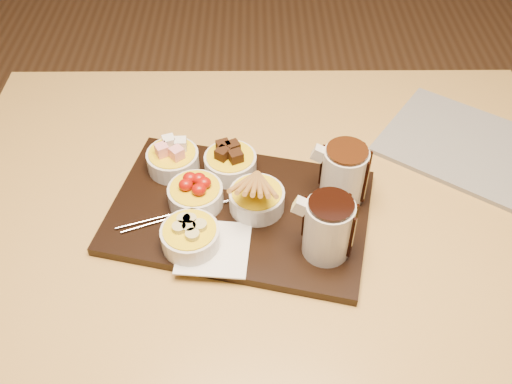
{
  "coord_description": "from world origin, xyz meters",
  "views": [
    {
      "loc": [
        -0.02,
        -0.76,
        1.53
      ],
      "look_at": [
        -0.02,
        -0.06,
        0.81
      ],
      "focal_mm": 40.0,
      "sensor_mm": 36.0,
      "label": 1
    }
  ],
  "objects_px": {
    "bowl_strawberries": "(196,196)",
    "pitcher_dark_chocolate": "(328,229)",
    "serving_board": "(240,211)",
    "pitcher_milk_chocolate": "(344,175)",
    "dining_table": "(264,224)",
    "newspaper": "(466,146)"
  },
  "relations": [
    {
      "from": "pitcher_dark_chocolate",
      "to": "pitcher_milk_chocolate",
      "type": "height_order",
      "value": "same"
    },
    {
      "from": "pitcher_milk_chocolate",
      "to": "newspaper",
      "type": "bearing_deg",
      "value": 42.53
    },
    {
      "from": "serving_board",
      "to": "bowl_strawberries",
      "type": "relative_size",
      "value": 4.6
    },
    {
      "from": "dining_table",
      "to": "bowl_strawberries",
      "type": "distance_m",
      "value": 0.19
    },
    {
      "from": "serving_board",
      "to": "pitcher_dark_chocolate",
      "type": "distance_m",
      "value": 0.19
    },
    {
      "from": "dining_table",
      "to": "newspaper",
      "type": "relative_size",
      "value": 3.77
    },
    {
      "from": "pitcher_dark_chocolate",
      "to": "serving_board",
      "type": "bearing_deg",
      "value": 160.02
    },
    {
      "from": "bowl_strawberries",
      "to": "pitcher_dark_chocolate",
      "type": "height_order",
      "value": "pitcher_dark_chocolate"
    },
    {
      "from": "pitcher_milk_chocolate",
      "to": "dining_table",
      "type": "bearing_deg",
      "value": 179.19
    },
    {
      "from": "serving_board",
      "to": "pitcher_dark_chocolate",
      "type": "height_order",
      "value": "pitcher_dark_chocolate"
    },
    {
      "from": "bowl_strawberries",
      "to": "newspaper",
      "type": "xyz_separation_m",
      "value": [
        0.54,
        0.17,
        -0.03
      ]
    },
    {
      "from": "serving_board",
      "to": "newspaper",
      "type": "distance_m",
      "value": 0.5
    },
    {
      "from": "serving_board",
      "to": "newspaper",
      "type": "height_order",
      "value": "serving_board"
    },
    {
      "from": "bowl_strawberries",
      "to": "pitcher_milk_chocolate",
      "type": "xyz_separation_m",
      "value": [
        0.27,
        0.01,
        0.04
      ]
    },
    {
      "from": "dining_table",
      "to": "newspaper",
      "type": "bearing_deg",
      "value": 16.06
    },
    {
      "from": "pitcher_dark_chocolate",
      "to": "bowl_strawberries",
      "type": "bearing_deg",
      "value": 167.35
    },
    {
      "from": "pitcher_dark_chocolate",
      "to": "pitcher_milk_chocolate",
      "type": "distance_m",
      "value": 0.13
    },
    {
      "from": "bowl_strawberries",
      "to": "pitcher_dark_chocolate",
      "type": "distance_m",
      "value": 0.25
    },
    {
      "from": "dining_table",
      "to": "bowl_strawberries",
      "type": "height_order",
      "value": "bowl_strawberries"
    },
    {
      "from": "dining_table",
      "to": "newspaper",
      "type": "distance_m",
      "value": 0.45
    },
    {
      "from": "bowl_strawberries",
      "to": "pitcher_dark_chocolate",
      "type": "xyz_separation_m",
      "value": [
        0.23,
        -0.11,
        0.04
      ]
    },
    {
      "from": "dining_table",
      "to": "pitcher_milk_chocolate",
      "type": "xyz_separation_m",
      "value": [
        0.14,
        -0.04,
        0.17
      ]
    }
  ]
}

